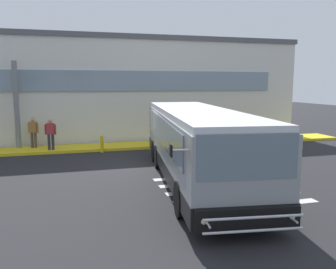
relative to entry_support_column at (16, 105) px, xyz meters
name	(u,v)px	position (x,y,z in m)	size (l,w,h in m)	color
ground_plane	(146,166)	(5.97, -5.40, -2.51)	(80.00, 90.00, 0.02)	#232326
bay_paint_stripes	(227,189)	(7.97, -9.60, -2.50)	(4.40, 3.96, 0.01)	silver
terminal_building	(104,88)	(5.28, 6.25, 0.78)	(25.01, 13.80, 6.57)	silver
boarding_curb	(129,146)	(5.97, -0.60, -2.43)	(27.21, 2.00, 0.15)	yellow
entry_support_column	(16,105)	(0.00, 0.00, 0.00)	(0.28, 0.28, 4.70)	slate
bus_main_foreground	(196,146)	(7.30, -8.28, -1.17)	(4.37, 11.38, 2.70)	gray
passenger_near_column	(33,131)	(0.80, -0.21, -1.42)	(0.56, 0.33, 1.68)	#4C4233
passenger_by_doorway	(50,132)	(1.74, -1.10, -1.42)	(0.59, 0.24, 1.68)	#2D2D33
safety_bollard_yellow	(102,144)	(4.35, -1.80, -2.05)	(0.18, 0.18, 0.90)	yellow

